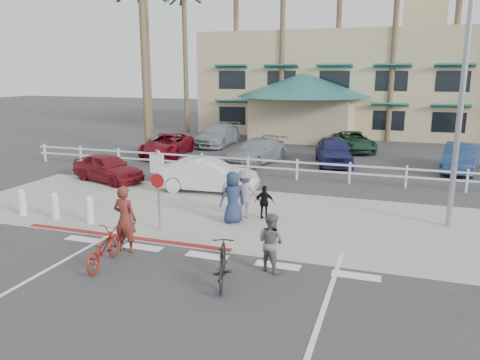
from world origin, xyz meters
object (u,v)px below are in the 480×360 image
(sign_post, at_px, (158,186))
(bike_black, at_px, (223,264))
(car_red_compact, at_px, (108,168))
(car_white_sedan, at_px, (207,175))
(bike_red, at_px, (103,248))

(sign_post, xyz_separation_m, bike_black, (3.34, -3.09, -0.92))
(bike_black, bearing_deg, car_red_compact, -60.65)
(bike_black, bearing_deg, car_white_sedan, -82.20)
(sign_post, relative_size, bike_black, 1.64)
(car_red_compact, bearing_deg, bike_red, -128.13)
(car_white_sedan, bearing_deg, car_red_compact, 81.67)
(sign_post, distance_m, car_white_sedan, 5.10)
(car_white_sedan, relative_size, car_red_compact, 1.13)
(car_white_sedan, bearing_deg, sign_post, 179.75)
(bike_red, xyz_separation_m, car_white_sedan, (-0.45, 8.07, 0.23))
(car_white_sedan, bearing_deg, bike_red, 177.79)
(bike_black, height_order, car_white_sedan, car_white_sedan)
(bike_red, bearing_deg, bike_black, 169.79)
(sign_post, relative_size, bike_red, 1.60)
(sign_post, xyz_separation_m, bike_red, (-0.00, -3.04, -0.98))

